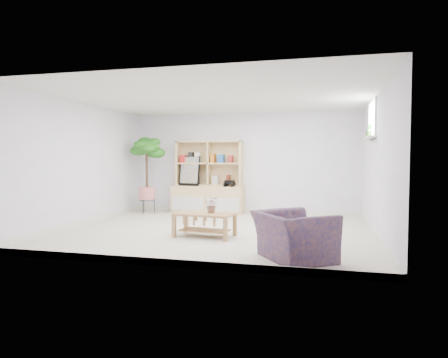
% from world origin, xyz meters
% --- Properties ---
extents(floor, '(5.50, 5.00, 0.01)m').
position_xyz_m(floor, '(0.00, 0.00, 0.00)').
color(floor, beige).
rests_on(floor, ground).
extents(ceiling, '(5.50, 5.00, 0.01)m').
position_xyz_m(ceiling, '(0.00, 0.00, 2.40)').
color(ceiling, silver).
rests_on(ceiling, walls).
extents(walls, '(5.51, 5.01, 2.40)m').
position_xyz_m(walls, '(0.00, 0.00, 1.20)').
color(walls, white).
rests_on(walls, floor).
extents(baseboard, '(5.50, 5.00, 0.10)m').
position_xyz_m(baseboard, '(0.00, 0.00, 0.05)').
color(baseboard, silver).
rests_on(baseboard, floor).
extents(window, '(0.10, 0.98, 0.68)m').
position_xyz_m(window, '(2.73, 0.60, 2.00)').
color(window, '#C1E3FF').
rests_on(window, walls).
extents(window_sill, '(0.14, 1.00, 0.04)m').
position_xyz_m(window_sill, '(2.67, 0.60, 1.68)').
color(window_sill, silver).
rests_on(window_sill, walls).
extents(storage_unit, '(1.73, 0.59, 1.73)m').
position_xyz_m(storage_unit, '(-0.81, 2.24, 0.87)').
color(storage_unit, tan).
rests_on(storage_unit, floor).
extents(poster, '(0.53, 0.18, 0.72)m').
position_xyz_m(poster, '(-1.27, 2.21, 1.01)').
color(poster, gold).
rests_on(poster, storage_unit).
extents(toy_truck, '(0.34, 0.25, 0.17)m').
position_xyz_m(toy_truck, '(-0.25, 2.13, 0.73)').
color(toy_truck, black).
rests_on(toy_truck, storage_unit).
extents(coffee_table, '(1.03, 0.63, 0.40)m').
position_xyz_m(coffee_table, '(-0.04, -0.59, 0.20)').
color(coffee_table, tan).
rests_on(coffee_table, floor).
extents(table_plant, '(0.27, 0.24, 0.27)m').
position_xyz_m(table_plant, '(0.06, -0.51, 0.53)').
color(table_plant, '#2E7431').
rests_on(table_plant, coffee_table).
extents(floor_tree, '(0.87, 0.87, 1.83)m').
position_xyz_m(floor_tree, '(-2.20, 1.78, 0.92)').
color(floor_tree, '#1D6B15').
rests_on(floor_tree, floor).
extents(armchair, '(1.23, 1.26, 0.71)m').
position_xyz_m(armchair, '(1.52, -1.77, 0.35)').
color(armchair, navy).
rests_on(armchair, floor).
extents(sill_plant, '(0.15, 0.14, 0.22)m').
position_xyz_m(sill_plant, '(2.67, 0.57, 1.81)').
color(sill_plant, '#1D6B15').
rests_on(sill_plant, window_sill).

